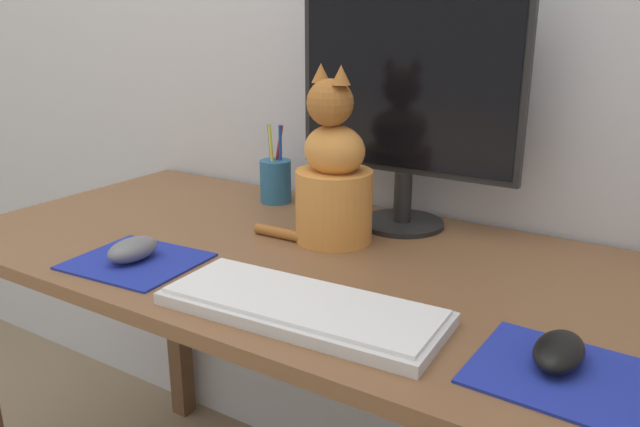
{
  "coord_description": "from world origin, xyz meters",
  "views": [
    {
      "loc": [
        0.55,
        -0.87,
        1.15
      ],
      "look_at": [
        0.04,
        -0.06,
        0.85
      ],
      "focal_mm": 35.0,
      "sensor_mm": 36.0,
      "label": 1
    }
  ],
  "objects_px": {
    "monitor": "(407,97)",
    "computer_mouse_right": "(559,351)",
    "computer_mouse_left": "(133,249)",
    "cat": "(333,178)",
    "keyboard": "(302,307)",
    "pen_cup": "(276,180)"
  },
  "relations": [
    {
      "from": "computer_mouse_left",
      "to": "cat",
      "type": "bearing_deg",
      "value": 50.44
    },
    {
      "from": "computer_mouse_right",
      "to": "pen_cup",
      "type": "height_order",
      "value": "pen_cup"
    },
    {
      "from": "keyboard",
      "to": "computer_mouse_left",
      "type": "bearing_deg",
      "value": 175.71
    },
    {
      "from": "computer_mouse_left",
      "to": "keyboard",
      "type": "bearing_deg",
      "value": -1.35
    },
    {
      "from": "computer_mouse_right",
      "to": "computer_mouse_left",
      "type": "bearing_deg",
      "value": -176.58
    },
    {
      "from": "keyboard",
      "to": "computer_mouse_right",
      "type": "relative_size",
      "value": 4.12
    },
    {
      "from": "monitor",
      "to": "cat",
      "type": "xyz_separation_m",
      "value": [
        -0.07,
        -0.15,
        -0.14
      ]
    },
    {
      "from": "keyboard",
      "to": "pen_cup",
      "type": "bearing_deg",
      "value": 126.96
    },
    {
      "from": "keyboard",
      "to": "pen_cup",
      "type": "xyz_separation_m",
      "value": [
        -0.37,
        0.44,
        0.04
      ]
    },
    {
      "from": "monitor",
      "to": "computer_mouse_right",
      "type": "relative_size",
      "value": 4.54
    },
    {
      "from": "monitor",
      "to": "computer_mouse_left",
      "type": "bearing_deg",
      "value": -125.34
    },
    {
      "from": "keyboard",
      "to": "computer_mouse_left",
      "type": "distance_m",
      "value": 0.36
    },
    {
      "from": "computer_mouse_right",
      "to": "pen_cup",
      "type": "xyz_separation_m",
      "value": [
        -0.71,
        0.39,
        0.03
      ]
    },
    {
      "from": "keyboard",
      "to": "cat",
      "type": "xyz_separation_m",
      "value": [
        -0.12,
        0.29,
        0.11
      ]
    },
    {
      "from": "cat",
      "to": "pen_cup",
      "type": "relative_size",
      "value": 1.84
    },
    {
      "from": "keyboard",
      "to": "pen_cup",
      "type": "relative_size",
      "value": 2.35
    },
    {
      "from": "keyboard",
      "to": "pen_cup",
      "type": "height_order",
      "value": "pen_cup"
    },
    {
      "from": "computer_mouse_left",
      "to": "computer_mouse_right",
      "type": "distance_m",
      "value": 0.7
    },
    {
      "from": "keyboard",
      "to": "cat",
      "type": "distance_m",
      "value": 0.33
    },
    {
      "from": "monitor",
      "to": "computer_mouse_right",
      "type": "distance_m",
      "value": 0.6
    },
    {
      "from": "computer_mouse_left",
      "to": "computer_mouse_right",
      "type": "relative_size",
      "value": 0.96
    },
    {
      "from": "computer_mouse_left",
      "to": "computer_mouse_right",
      "type": "height_order",
      "value": "computer_mouse_left"
    }
  ]
}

